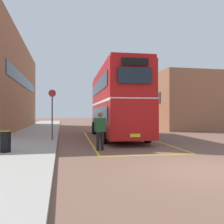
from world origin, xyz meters
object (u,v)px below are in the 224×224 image
object	(u,v)px
single_deck_bus	(120,114)
bus_stop_sign	(52,110)
double_decker_bus	(116,102)
litter_bin	(6,141)
pedestrian_boarding	(100,128)

from	to	relation	value
single_deck_bus	bus_stop_sign	xyz separation A→B (m)	(-8.56, -17.80, 0.29)
double_decker_bus	litter_bin	size ratio (longest dim) A/B	12.05
single_deck_bus	litter_bin	xyz separation A→B (m)	(-10.26, -22.12, -1.05)
single_deck_bus	bus_stop_sign	world-z (taller)	bus_stop_sign
pedestrian_boarding	bus_stop_sign	size ratio (longest dim) A/B	0.59
double_decker_bus	single_deck_bus	xyz separation A→B (m)	(4.22, 15.95, -0.87)
litter_bin	bus_stop_sign	size ratio (longest dim) A/B	0.29
litter_bin	bus_stop_sign	bearing A→B (deg)	68.55
litter_bin	bus_stop_sign	xyz separation A→B (m)	(1.70, 4.32, 1.34)
double_decker_bus	pedestrian_boarding	world-z (taller)	double_decker_bus
double_decker_bus	pedestrian_boarding	distance (m)	6.13
pedestrian_boarding	litter_bin	distance (m)	4.07
single_deck_bus	litter_bin	bearing A→B (deg)	-114.88
pedestrian_boarding	bus_stop_sign	bearing A→B (deg)	121.59
single_deck_bus	pedestrian_boarding	bearing A→B (deg)	-106.19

